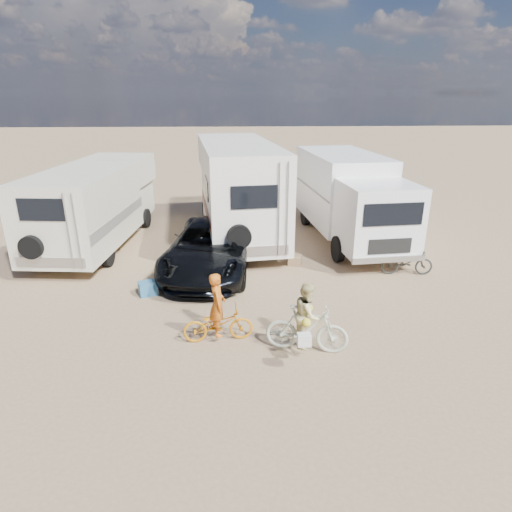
{
  "coord_description": "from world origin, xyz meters",
  "views": [
    {
      "loc": [
        -0.15,
        -9.69,
        5.55
      ],
      "look_at": [
        0.42,
        1.6,
        1.3
      ],
      "focal_mm": 30.47,
      "sensor_mm": 36.0,
      "label": 1
    }
  ],
  "objects_px": {
    "bike_woman": "(307,329)",
    "rider_woman": "(307,322)",
    "bike_parked": "(407,262)",
    "box_truck": "(350,199)",
    "bike_man": "(218,324)",
    "rv_left": "(96,206)",
    "dark_suv": "(211,247)",
    "cooler": "(148,288)",
    "crate": "(295,260)",
    "rv_main": "(238,191)",
    "rider_man": "(218,311)"
  },
  "relations": [
    {
      "from": "crate",
      "to": "box_truck",
      "type": "bearing_deg",
      "value": 46.96
    },
    {
      "from": "rider_woman",
      "to": "crate",
      "type": "bearing_deg",
      "value": 8.59
    },
    {
      "from": "bike_man",
      "to": "cooler",
      "type": "xyz_separation_m",
      "value": [
        -2.13,
        2.62,
        -0.23
      ]
    },
    {
      "from": "dark_suv",
      "to": "cooler",
      "type": "xyz_separation_m",
      "value": [
        -1.76,
        -1.91,
        -0.59
      ]
    },
    {
      "from": "rv_left",
      "to": "bike_woman",
      "type": "bearing_deg",
      "value": -43.72
    },
    {
      "from": "rider_man",
      "to": "cooler",
      "type": "relative_size",
      "value": 3.05
    },
    {
      "from": "bike_woman",
      "to": "rider_woman",
      "type": "xyz_separation_m",
      "value": [
        -0.0,
        0.0,
        0.19
      ]
    },
    {
      "from": "dark_suv",
      "to": "crate",
      "type": "distance_m",
      "value": 2.92
    },
    {
      "from": "rv_left",
      "to": "dark_suv",
      "type": "distance_m",
      "value": 5.33
    },
    {
      "from": "bike_woman",
      "to": "rider_man",
      "type": "relative_size",
      "value": 1.21
    },
    {
      "from": "box_truck",
      "to": "bike_man",
      "type": "relative_size",
      "value": 4.6
    },
    {
      "from": "box_truck",
      "to": "bike_man",
      "type": "distance_m",
      "value": 8.99
    },
    {
      "from": "rv_left",
      "to": "bike_man",
      "type": "height_order",
      "value": "rv_left"
    },
    {
      "from": "rider_woman",
      "to": "cooler",
      "type": "height_order",
      "value": "rider_woman"
    },
    {
      "from": "rv_left",
      "to": "crate",
      "type": "height_order",
      "value": "rv_left"
    },
    {
      "from": "box_truck",
      "to": "bike_woman",
      "type": "bearing_deg",
      "value": -115.52
    },
    {
      "from": "rv_left",
      "to": "box_truck",
      "type": "height_order",
      "value": "box_truck"
    },
    {
      "from": "rv_left",
      "to": "rider_man",
      "type": "bearing_deg",
      "value": -51.33
    },
    {
      "from": "box_truck",
      "to": "cooler",
      "type": "bearing_deg",
      "value": -151.25
    },
    {
      "from": "box_truck",
      "to": "dark_suv",
      "type": "distance_m",
      "value": 6.1
    },
    {
      "from": "rv_left",
      "to": "crate",
      "type": "xyz_separation_m",
      "value": [
        7.3,
        -2.6,
        -1.34
      ]
    },
    {
      "from": "bike_man",
      "to": "rv_main",
      "type": "bearing_deg",
      "value": -9.8
    },
    {
      "from": "bike_woman",
      "to": "bike_parked",
      "type": "bearing_deg",
      "value": -29.15
    },
    {
      "from": "bike_man",
      "to": "cooler",
      "type": "distance_m",
      "value": 3.38
    },
    {
      "from": "bike_parked",
      "to": "box_truck",
      "type": "bearing_deg",
      "value": 21.6
    },
    {
      "from": "dark_suv",
      "to": "rider_woman",
      "type": "distance_m",
      "value": 5.61
    },
    {
      "from": "crate",
      "to": "rv_main",
      "type": "bearing_deg",
      "value": 120.52
    },
    {
      "from": "rv_left",
      "to": "crate",
      "type": "bearing_deg",
      "value": -14.21
    },
    {
      "from": "bike_woman",
      "to": "rider_woman",
      "type": "height_order",
      "value": "rider_woman"
    },
    {
      "from": "rider_man",
      "to": "rider_woman",
      "type": "relative_size",
      "value": 1.03
    },
    {
      "from": "box_truck",
      "to": "crate",
      "type": "height_order",
      "value": "box_truck"
    },
    {
      "from": "dark_suv",
      "to": "rv_left",
      "type": "bearing_deg",
      "value": 154.95
    },
    {
      "from": "bike_parked",
      "to": "rider_man",
      "type": "bearing_deg",
      "value": 127.82
    },
    {
      "from": "box_truck",
      "to": "cooler",
      "type": "xyz_separation_m",
      "value": [
        -7.08,
        -4.79,
        -1.44
      ]
    },
    {
      "from": "bike_parked",
      "to": "dark_suv",
      "type": "bearing_deg",
      "value": 88.76
    },
    {
      "from": "bike_woman",
      "to": "rider_woman",
      "type": "bearing_deg",
      "value": 103.52
    },
    {
      "from": "rider_woman",
      "to": "cooler",
      "type": "distance_m",
      "value": 5.25
    },
    {
      "from": "box_truck",
      "to": "rv_main",
      "type": "bearing_deg",
      "value": 167.23
    },
    {
      "from": "rider_man",
      "to": "bike_parked",
      "type": "bearing_deg",
      "value": -63.55
    },
    {
      "from": "rv_main",
      "to": "bike_woman",
      "type": "height_order",
      "value": "rv_main"
    },
    {
      "from": "box_truck",
      "to": "cooler",
      "type": "height_order",
      "value": "box_truck"
    },
    {
      "from": "rider_man",
      "to": "crate",
      "type": "bearing_deg",
      "value": -33.12
    },
    {
      "from": "dark_suv",
      "to": "crate",
      "type": "bearing_deg",
      "value": 12.08
    },
    {
      "from": "box_truck",
      "to": "bike_man",
      "type": "xyz_separation_m",
      "value": [
        -4.95,
        -7.4,
        -1.21
      ]
    },
    {
      "from": "rider_man",
      "to": "crate",
      "type": "height_order",
      "value": "rider_man"
    },
    {
      "from": "bike_man",
      "to": "bike_parked",
      "type": "bearing_deg",
      "value": -63.55
    },
    {
      "from": "rv_left",
      "to": "box_truck",
      "type": "bearing_deg",
      "value": 5.65
    },
    {
      "from": "rv_main",
      "to": "cooler",
      "type": "relative_size",
      "value": 15.51
    },
    {
      "from": "bike_woman",
      "to": "rider_woman",
      "type": "distance_m",
      "value": 0.19
    },
    {
      "from": "bike_parked",
      "to": "crate",
      "type": "height_order",
      "value": "bike_parked"
    }
  ]
}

